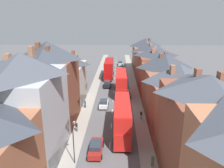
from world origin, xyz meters
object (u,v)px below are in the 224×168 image
(car_parked_left_a, at_px, (121,79))
(pedestrian_far_right, at_px, (85,103))
(double_decker_bus_lead, at_px, (122,118))
(car_near_silver, at_px, (104,104))
(car_parked_right_a, at_px, (96,147))
(pedestrian_mid_right, at_px, (76,126))
(street_lamp, at_px, (74,141))
(car_mid_black, at_px, (120,63))
(double_decker_bus_mid_street, at_px, (121,83))
(car_far_grey, at_px, (110,66))
(car_near_blue, at_px, (127,94))
(pedestrian_far_left, at_px, (141,115))
(pedestrian_mid_left, at_px, (153,160))
(car_parked_left_b, at_px, (107,65))
(car_mid_white, at_px, (107,84))
(double_decker_bus_far_approaching, at_px, (109,68))

(car_parked_left_a, height_order, pedestrian_far_right, pedestrian_far_right)
(double_decker_bus_lead, height_order, car_near_silver, double_decker_bus_lead)
(car_parked_right_a, height_order, pedestrian_mid_right, pedestrian_mid_right)
(pedestrian_mid_right, xyz_separation_m, street_lamp, (1.24, -7.79, 2.21))
(car_mid_black, bearing_deg, car_parked_right_a, -93.66)
(double_decker_bus_mid_street, xyz_separation_m, car_far_grey, (-3.59, 27.18, -2.00))
(car_near_blue, bearing_deg, car_near_silver, -128.88)
(car_parked_right_a, height_order, pedestrian_far_right, pedestrian_far_right)
(double_decker_bus_lead, bearing_deg, car_mid_black, 89.99)
(pedestrian_mid_right, relative_size, street_lamp, 0.29)
(double_decker_bus_mid_street, distance_m, car_parked_left_a, 10.13)
(pedestrian_mid_right, bearing_deg, street_lamp, -80.98)
(pedestrian_far_right, bearing_deg, car_parked_right_a, -76.12)
(pedestrian_far_left, bearing_deg, pedestrian_mid_right, -156.40)
(car_near_blue, relative_size, car_parked_left_a, 1.01)
(car_parked_right_a, height_order, pedestrian_mid_left, pedestrian_mid_left)
(car_near_silver, bearing_deg, pedestrian_far_right, -170.20)
(car_mid_black, height_order, car_parked_left_b, car_parked_left_b)
(car_near_silver, relative_size, pedestrian_mid_right, 2.39)
(pedestrian_mid_right, distance_m, pedestrian_far_left, 11.76)
(car_parked_right_a, xyz_separation_m, car_parked_left_b, (-1.30, 52.80, 0.02))
(car_mid_white, bearing_deg, street_lamp, -94.43)
(pedestrian_mid_right, relative_size, pedestrian_far_right, 1.00)
(car_mid_black, bearing_deg, street_lamp, -95.89)
(car_far_grey, distance_m, pedestrian_far_right, 36.39)
(pedestrian_far_right, bearing_deg, car_near_blue, 37.90)
(car_mid_black, bearing_deg, pedestrian_mid_right, -98.16)
(pedestrian_mid_right, bearing_deg, car_near_blue, 62.28)
(double_decker_bus_mid_street, height_order, car_near_blue, double_decker_bus_mid_street)
(car_near_silver, bearing_deg, double_decker_bus_lead, -71.33)
(car_parked_left_a, height_order, car_parked_right_a, car_parked_left_a)
(car_mid_black, bearing_deg, car_mid_white, -97.61)
(car_near_silver, height_order, pedestrian_mid_left, pedestrian_mid_left)
(car_mid_white, bearing_deg, double_decker_bus_lead, -81.57)
(double_decker_bus_far_approaching, xyz_separation_m, car_mid_black, (3.61, 17.38, -1.98))
(car_near_blue, distance_m, car_mid_black, 34.50)
(car_parked_right_a, xyz_separation_m, car_mid_black, (3.60, 56.32, 0.01))
(street_lamp, bearing_deg, pedestrian_mid_right, 99.02)
(pedestrian_mid_left, bearing_deg, street_lamp, 177.28)
(double_decker_bus_far_approaching, bearing_deg, car_mid_black, 78.27)
(double_decker_bus_far_approaching, distance_m, pedestrian_far_left, 29.64)
(pedestrian_mid_right, distance_m, pedestrian_far_right, 9.62)
(car_parked_right_a, bearing_deg, car_mid_black, 86.34)
(pedestrian_far_right, bearing_deg, car_mid_white, 75.31)
(pedestrian_far_right, bearing_deg, pedestrian_mid_left, -58.42)
(car_near_silver, bearing_deg, car_mid_white, 90.00)
(pedestrian_far_right, height_order, street_lamp, street_lamp)
(double_decker_bus_mid_street, height_order, pedestrian_mid_right, double_decker_bus_mid_street)
(car_near_silver, distance_m, pedestrian_far_right, 3.80)
(car_near_blue, relative_size, pedestrian_mid_left, 2.38)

